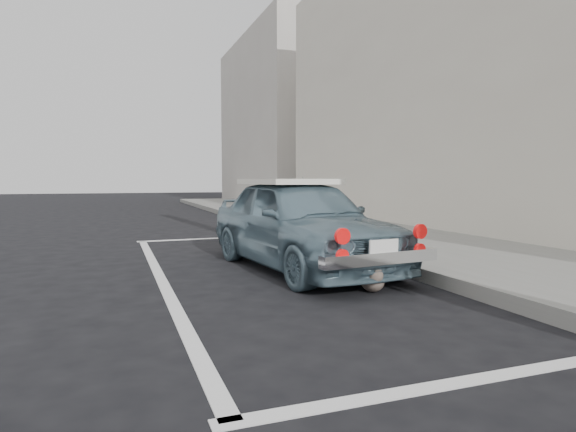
# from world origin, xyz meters

# --- Properties ---
(ground) EXTENTS (80.00, 80.00, 0.00)m
(ground) POSITION_xyz_m (0.00, 0.00, 0.00)
(ground) COLOR black
(ground) RESTS_ON ground
(sidewalk) EXTENTS (2.80, 40.00, 0.15)m
(sidewalk) POSITION_xyz_m (3.20, 2.00, 0.07)
(sidewalk) COLOR slate
(sidewalk) RESTS_ON ground
(shop_building) EXTENTS (3.50, 18.00, 7.00)m
(shop_building) POSITION_xyz_m (6.33, 4.00, 3.49)
(shop_building) COLOR beige
(shop_building) RESTS_ON ground
(building_far) EXTENTS (3.50, 10.00, 8.00)m
(building_far) POSITION_xyz_m (6.35, 20.00, 4.00)
(building_far) COLOR #B0A79F
(building_far) RESTS_ON ground
(pline_rear) EXTENTS (3.00, 0.12, 0.01)m
(pline_rear) POSITION_xyz_m (0.50, -0.50, 0.00)
(pline_rear) COLOR silver
(pline_rear) RESTS_ON ground
(pline_front) EXTENTS (3.00, 0.12, 0.01)m
(pline_front) POSITION_xyz_m (0.50, 6.50, 0.00)
(pline_front) COLOR silver
(pline_front) RESTS_ON ground
(pline_side) EXTENTS (0.12, 7.00, 0.01)m
(pline_side) POSITION_xyz_m (-0.90, 3.00, 0.00)
(pline_side) COLOR silver
(pline_side) RESTS_ON ground
(retro_coupe) EXTENTS (1.75, 3.58, 1.17)m
(retro_coupe) POSITION_xyz_m (0.85, 3.05, 0.59)
(retro_coupe) COLOR slate
(retro_coupe) RESTS_ON ground
(cat) EXTENTS (0.35, 0.53, 0.30)m
(cat) POSITION_xyz_m (1.06, 1.60, 0.14)
(cat) COLOR #685A4F
(cat) RESTS_ON ground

